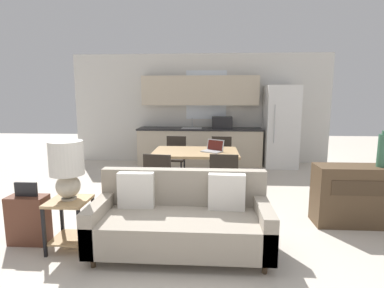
{
  "coord_description": "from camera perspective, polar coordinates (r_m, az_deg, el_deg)",
  "views": [
    {
      "loc": [
        0.27,
        -2.95,
        1.66
      ],
      "look_at": [
        -0.01,
        1.5,
        0.95
      ],
      "focal_mm": 28.0,
      "sensor_mm": 36.0,
      "label": 1
    }
  ],
  "objects": [
    {
      "name": "vase",
      "position": [
        4.44,
        32.7,
        -0.99
      ],
      "size": [
        0.14,
        0.14,
        0.46
      ],
      "color": "#336047",
      "rests_on": "credenza"
    },
    {
      "name": "dining_chair_far_left",
      "position": [
        6.04,
        -3.24,
        -2.19
      ],
      "size": [
        0.46,
        0.46,
        0.86
      ],
      "rotation": [
        0.0,
        0.0,
        -0.1
      ],
      "color": "black",
      "rests_on": "ground_plane"
    },
    {
      "name": "kitchen_counter",
      "position": [
        7.33,
        1.57,
        2.65
      ],
      "size": [
        2.99,
        0.65,
        2.15
      ],
      "color": "beige",
      "rests_on": "ground_plane"
    },
    {
      "name": "couch",
      "position": [
        3.35,
        -2.05,
        -14.23
      ],
      "size": [
        1.87,
        0.8,
        0.84
      ],
      "color": "#3D2D1E",
      "rests_on": "ground_plane"
    },
    {
      "name": "dining_chair_far_right",
      "position": [
        6.0,
        5.56,
        -2.29
      ],
      "size": [
        0.46,
        0.46,
        0.86
      ],
      "rotation": [
        0.0,
        0.0,
        -0.09
      ],
      "color": "black",
      "rests_on": "ground_plane"
    },
    {
      "name": "credenza",
      "position": [
        4.51,
        29.95,
        -8.51
      ],
      "size": [
        1.25,
        0.41,
        0.78
      ],
      "color": "brown",
      "rests_on": "ground_plane"
    },
    {
      "name": "wall_back",
      "position": [
        7.59,
        1.6,
        6.74
      ],
      "size": [
        6.4,
        0.07,
        2.7
      ],
      "color": "silver",
      "rests_on": "ground_plane"
    },
    {
      "name": "refrigerator",
      "position": [
        7.37,
        16.48,
        3.2
      ],
      "size": [
        0.74,
        0.78,
        1.91
      ],
      "color": "white",
      "rests_on": "ground_plane"
    },
    {
      "name": "side_table",
      "position": [
        3.6,
        -22.28,
        -12.64
      ],
      "size": [
        0.42,
        0.42,
        0.56
      ],
      "color": "tan",
      "rests_on": "ground_plane"
    },
    {
      "name": "dining_chair_near_right",
      "position": [
        4.4,
        6.11,
        -6.51
      ],
      "size": [
        0.45,
        0.45,
        0.86
      ],
      "rotation": [
        0.0,
        0.0,
        3.06
      ],
      "color": "black",
      "rests_on": "ground_plane"
    },
    {
      "name": "dining_chair_near_left",
      "position": [
        4.39,
        -6.11,
        -6.53
      ],
      "size": [
        0.48,
        0.48,
        0.86
      ],
      "rotation": [
        0.0,
        0.0,
        2.99
      ],
      "color": "black",
      "rests_on": "ground_plane"
    },
    {
      "name": "laptop",
      "position": [
        5.09,
        4.07,
        -0.9
      ],
      "size": [
        0.41,
        0.39,
        0.2
      ],
      "rotation": [
        0.0,
        0.0,
        -0.57
      ],
      "color": "#B7BABC",
      "rests_on": "dining_table"
    },
    {
      "name": "ground_plane",
      "position": [
        3.39,
        -1.47,
        -20.24
      ],
      "size": [
        20.0,
        20.0,
        0.0
      ],
      "primitive_type": "plane",
      "color": "beige"
    },
    {
      "name": "suitcase",
      "position": [
        3.96,
        -28.67,
        -12.44
      ],
      "size": [
        0.43,
        0.22,
        0.71
      ],
      "color": "brown",
      "rests_on": "ground_plane"
    },
    {
      "name": "dining_table",
      "position": [
        5.14,
        0.68,
        -2.01
      ],
      "size": [
        1.44,
        0.99,
        0.73
      ],
      "color": "tan",
      "rests_on": "ground_plane"
    },
    {
      "name": "table_lamp",
      "position": [
        3.46,
        -22.74,
        -3.84
      ],
      "size": [
        0.36,
        0.36,
        0.64
      ],
      "color": "#B2A893",
      "rests_on": "side_table"
    }
  ]
}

